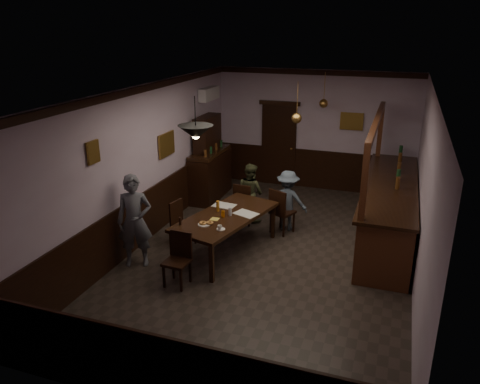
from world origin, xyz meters
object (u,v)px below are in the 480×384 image
at_px(chair_side, 181,221).
at_px(person_seated_right, 288,200).
at_px(coffee_cup, 220,227).
at_px(sideboard, 210,166).
at_px(pendant_brass_far, 324,104).
at_px(soda_can, 223,214).
at_px(chair_near, 179,256).
at_px(person_seated_left, 250,192).
at_px(bar_counter, 389,209).
at_px(person_standing, 135,221).
at_px(chair_far_left, 244,202).
at_px(pendant_iron, 196,132).
at_px(chair_far_right, 280,210).
at_px(pendant_brass_mid, 297,118).
at_px(dining_table, 226,218).

bearing_deg(chair_side, person_seated_right, -41.05).
height_order(coffee_cup, sideboard, sideboard).
height_order(person_seated_right, pendant_brass_far, pendant_brass_far).
xyz_separation_m(coffee_cup, soda_can, (-0.15, 0.54, 0.01)).
distance_m(chair_near, chair_side, 1.45).
xyz_separation_m(person_seated_left, bar_counter, (2.85, 0.04, -0.03)).
height_order(person_standing, person_seated_right, person_standing).
distance_m(chair_far_left, chair_side, 1.56).
relative_size(coffee_cup, pendant_iron, 0.12).
relative_size(person_standing, sideboard, 0.83).
relative_size(chair_far_right, sideboard, 0.47).
distance_m(pendant_iron, pendant_brass_mid, 2.58).
bearing_deg(bar_counter, soda_can, -147.75).
distance_m(person_standing, bar_counter, 4.88).
height_order(chair_side, pendant_iron, pendant_iron).
xyz_separation_m(person_standing, soda_can, (1.31, 0.84, -0.02)).
relative_size(person_seated_right, soda_can, 10.49).
xyz_separation_m(chair_far_left, chair_far_right, (0.85, -0.22, 0.03)).
relative_size(bar_counter, pendant_brass_mid, 5.25).
xyz_separation_m(coffee_cup, sideboard, (-1.55, 3.26, 0.00)).
bearing_deg(chair_far_right, pendant_brass_far, -75.54).
distance_m(soda_can, bar_counter, 3.32).
distance_m(person_seated_right, sideboard, 2.55).
height_order(chair_far_right, pendant_brass_mid, pendant_brass_mid).
bearing_deg(chair_near, person_seated_right, 69.72).
distance_m(chair_near, pendant_iron, 2.02).
bearing_deg(chair_far_right, chair_side, 56.42).
xyz_separation_m(dining_table, soda_can, (-0.01, -0.11, 0.12)).
distance_m(coffee_cup, sideboard, 3.61).
relative_size(chair_near, sideboard, 0.44).
bearing_deg(dining_table, pendant_brass_far, 72.45).
xyz_separation_m(chair_far_left, pendant_brass_mid, (1.01, 0.21, 1.80)).
relative_size(person_standing, person_seated_left, 1.31).
xyz_separation_m(coffee_cup, bar_counter, (2.66, 2.31, -0.20)).
bearing_deg(sideboard, dining_table, -61.53).
xyz_separation_m(chair_far_left, bar_counter, (2.90, 0.31, 0.11)).
bearing_deg(chair_near, soda_can, 77.59).
bearing_deg(dining_table, chair_far_right, 56.85).
bearing_deg(pendant_brass_far, person_seated_right, -97.72).
bearing_deg(chair_far_right, person_standing, 68.53).
height_order(pendant_iron, pendant_brass_far, same).
height_order(chair_far_left, chair_side, chair_far_left).
relative_size(person_seated_left, coffee_cup, 15.78).
bearing_deg(chair_side, pendant_brass_far, -19.51).
bearing_deg(dining_table, chair_far_left, 94.77).
height_order(person_seated_right, sideboard, sideboard).
height_order(chair_far_right, pendant_brass_far, pendant_brass_far).
relative_size(dining_table, person_seated_right, 1.89).
bearing_deg(soda_can, dining_table, 82.49).
height_order(person_seated_left, pendant_iron, pendant_iron).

